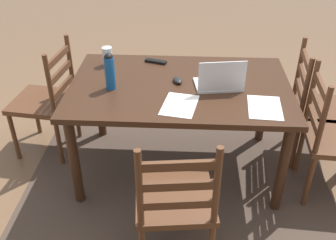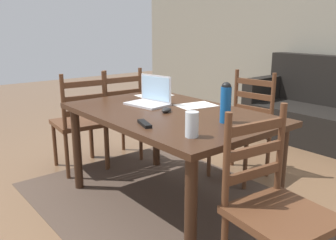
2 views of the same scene
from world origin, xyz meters
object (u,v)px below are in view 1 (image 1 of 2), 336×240
(water_bottle, at_px, (110,71))
(chair_right_near, at_px, (46,101))
(chair_left_far, at_px, (333,138))
(drinking_glass, at_px, (107,56))
(chair_left_near, at_px, (318,108))
(chair_far_head, at_px, (175,201))
(dining_table, at_px, (180,95))
(laptop, at_px, (220,81))
(tv_remote, at_px, (156,61))
(computer_mouse, at_px, (178,80))

(water_bottle, bearing_deg, chair_right_near, -24.86)
(chair_left_far, bearing_deg, drinking_glass, -16.74)
(water_bottle, bearing_deg, chair_left_near, -169.55)
(chair_far_head, bearing_deg, dining_table, -89.69)
(chair_left_far, bearing_deg, laptop, -11.02)
(drinking_glass, bearing_deg, tv_remote, -170.10)
(laptop, distance_m, water_bottle, 0.75)
(chair_far_head, relative_size, computer_mouse, 9.50)
(dining_table, relative_size, water_bottle, 5.93)
(water_bottle, height_order, computer_mouse, water_bottle)
(computer_mouse, distance_m, tv_remote, 0.37)
(chair_left_near, distance_m, chair_left_far, 0.40)
(computer_mouse, bearing_deg, chair_right_near, -30.65)
(chair_far_head, bearing_deg, computer_mouse, -88.53)
(laptop, bearing_deg, chair_left_far, 168.98)
(water_bottle, xyz_separation_m, drinking_glass, (0.09, -0.38, -0.06))
(computer_mouse, xyz_separation_m, tv_remote, (0.18, -0.32, -0.01))
(chair_left_far, relative_size, laptop, 2.72)
(chair_right_near, distance_m, laptop, 1.40)
(chair_far_head, bearing_deg, chair_left_near, -134.78)
(chair_left_near, distance_m, chair_far_head, 1.51)
(chair_left_far, relative_size, computer_mouse, 9.50)
(chair_left_near, distance_m, computer_mouse, 1.14)
(chair_left_far, xyz_separation_m, water_bottle, (1.54, -0.11, 0.41))
(chair_left_far, height_order, chair_right_near, same)
(water_bottle, bearing_deg, chair_far_head, 121.34)
(chair_right_near, bearing_deg, water_bottle, 155.14)
(chair_left_far, xyz_separation_m, drinking_glass, (1.63, -0.49, 0.35))
(chair_left_far, xyz_separation_m, tv_remote, (1.27, -0.55, 0.29))
(laptop, relative_size, tv_remote, 2.06)
(chair_left_near, relative_size, chair_right_near, 1.00)
(chair_right_near, height_order, computer_mouse, chair_right_near)
(chair_left_far, xyz_separation_m, laptop, (0.79, -0.15, 0.33))
(dining_table, height_order, water_bottle, water_bottle)
(chair_left_far, distance_m, laptop, 0.87)
(tv_remote, bearing_deg, laptop, 67.61)
(dining_table, bearing_deg, laptop, 171.46)
(drinking_glass, bearing_deg, chair_left_near, 176.77)
(chair_left_near, bearing_deg, laptop, 17.05)
(chair_far_head, height_order, water_bottle, water_bottle)
(chair_left_far, relative_size, chair_right_near, 1.00)
(laptop, bearing_deg, dining_table, -8.54)
(laptop, height_order, water_bottle, water_bottle)
(water_bottle, relative_size, computer_mouse, 2.62)
(chair_right_near, bearing_deg, drinking_glass, -168.55)
(laptop, xyz_separation_m, tv_remote, (0.47, -0.40, -0.05))
(tv_remote, bearing_deg, chair_far_head, 27.29)
(laptop, bearing_deg, computer_mouse, -14.33)
(chair_left_near, relative_size, drinking_glass, 6.60)
(dining_table, distance_m, drinking_glass, 0.66)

